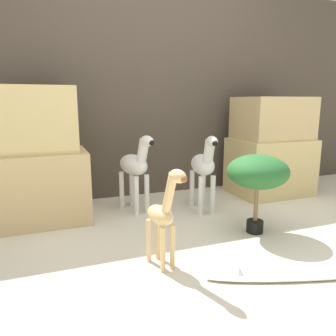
% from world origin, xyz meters
% --- Properties ---
extents(ground_plane, '(14.00, 14.00, 0.00)m').
position_xyz_m(ground_plane, '(0.00, 0.00, 0.00)').
color(ground_plane, beige).
extents(wall_back, '(6.40, 0.08, 2.20)m').
position_xyz_m(wall_back, '(0.00, 1.70, 1.10)').
color(wall_back, '#473D33').
rests_on(wall_back, ground_plane).
extents(rock_pillar_left, '(0.80, 0.60, 1.12)m').
position_xyz_m(rock_pillar_left, '(-1.18, 1.21, 0.51)').
color(rock_pillar_left, tan).
rests_on(rock_pillar_left, ground_plane).
extents(rock_pillar_right, '(0.80, 0.60, 1.04)m').
position_xyz_m(rock_pillar_right, '(1.18, 1.21, 0.50)').
color(rock_pillar_right, '#D1B775').
rests_on(rock_pillar_right, ground_plane).
extents(zebra_right, '(0.23, 0.50, 0.72)m').
position_xyz_m(zebra_right, '(0.23, 0.93, 0.42)').
color(zebra_right, silver).
rests_on(zebra_right, ground_plane).
extents(zebra_left, '(0.29, 0.50, 0.72)m').
position_xyz_m(zebra_left, '(-0.35, 1.15, 0.42)').
color(zebra_left, silver).
rests_on(zebra_left, ground_plane).
extents(giraffe_figurine, '(0.17, 0.37, 0.64)m').
position_xyz_m(giraffe_figurine, '(-0.47, 0.07, 0.34)').
color(giraffe_figurine, tan).
rests_on(giraffe_figurine, ground_plane).
extents(potted_palm_front, '(0.46, 0.46, 0.61)m').
position_xyz_m(potted_palm_front, '(0.38, 0.33, 0.47)').
color(potted_palm_front, black).
rests_on(potted_palm_front, ground_plane).
extents(surfboard, '(1.30, 0.51, 0.08)m').
position_xyz_m(surfboard, '(0.32, -0.32, 0.02)').
color(surfboard, silver).
rests_on(surfboard, ground_plane).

